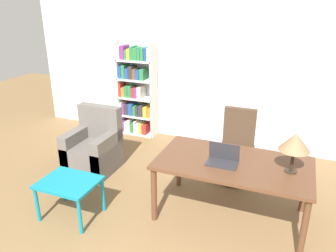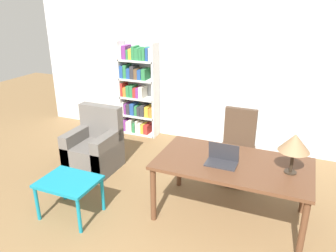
% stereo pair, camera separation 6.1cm
% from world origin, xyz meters
% --- Properties ---
extents(wall_back, '(8.00, 0.06, 2.70)m').
position_xyz_m(wall_back, '(0.00, 4.53, 1.35)').
color(wall_back, silver).
rests_on(wall_back, ground_plane).
extents(desk, '(1.81, 0.99, 0.75)m').
position_xyz_m(desk, '(0.50, 2.37, 0.67)').
color(desk, brown).
rests_on(desk, ground_plane).
extents(laptop, '(0.36, 0.22, 0.24)m').
position_xyz_m(laptop, '(0.39, 2.29, 0.80)').
color(laptop, '#2D2D33').
rests_on(laptop, desk).
extents(table_lamp, '(0.34, 0.34, 0.46)m').
position_xyz_m(table_lamp, '(1.15, 2.38, 1.11)').
color(table_lamp, '#2D2319').
rests_on(table_lamp, desk).
extents(office_chair, '(0.55, 0.55, 1.06)m').
position_xyz_m(office_chair, '(0.37, 3.35, 0.47)').
color(office_chair, black).
rests_on(office_chair, ground_plane).
extents(side_table_blue, '(0.69, 0.55, 0.49)m').
position_xyz_m(side_table_blue, '(-1.33, 1.62, 0.43)').
color(side_table_blue, teal).
rests_on(side_table_blue, ground_plane).
extents(armchair, '(0.72, 0.71, 0.99)m').
position_xyz_m(armchair, '(-1.76, 2.76, 0.33)').
color(armchair, '#66605B').
rests_on(armchair, ground_plane).
extents(bookshelf, '(0.76, 0.28, 1.82)m').
position_xyz_m(bookshelf, '(-1.81, 4.34, 0.87)').
color(bookshelf, white).
rests_on(bookshelf, ground_plane).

